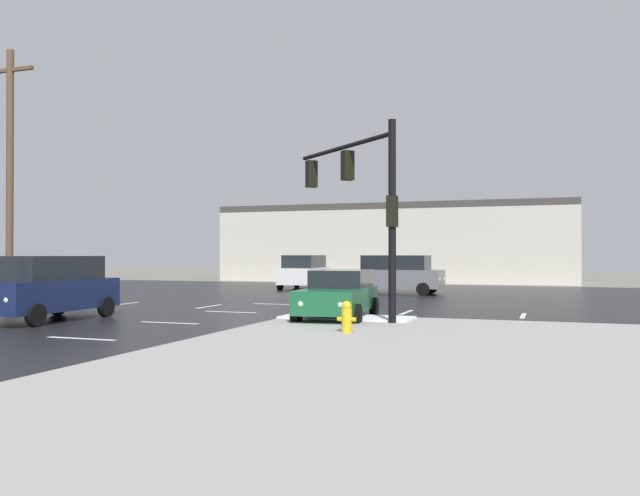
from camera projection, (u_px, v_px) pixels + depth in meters
ground_plane at (254, 308)px, 25.79m from camera, size 120.00×120.00×0.00m
road_asphalt at (254, 308)px, 25.79m from camera, size 44.00×44.00×0.02m
sidewalk_corner at (620, 383)px, 10.46m from camera, size 18.00×18.00×0.14m
snow_strip_curbside at (347, 317)px, 20.35m from camera, size 4.00×1.60×0.06m
lane_markings at (268, 312)px, 24.09m from camera, size 36.15×36.15×0.01m
traffic_signal_mast at (363, 190)px, 20.47m from camera, size 4.35×4.07×5.84m
fire_hydrant at (347, 317)px, 16.65m from camera, size 0.48×0.26×0.79m
strip_building_background at (396, 243)px, 52.48m from camera, size 27.04×8.00×5.93m
suv_white at (304, 271)px, 39.80m from camera, size 2.46×4.95×2.03m
sedan_green at (339, 294)px, 20.92m from camera, size 2.37×4.66×1.58m
suv_navy at (48, 286)px, 20.89m from camera, size 2.27×4.88×2.03m
suv_grey at (396, 274)px, 34.77m from camera, size 4.88×2.26×2.03m
utility_pole_mid at (10, 173)px, 26.12m from camera, size 2.20×0.28×10.17m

